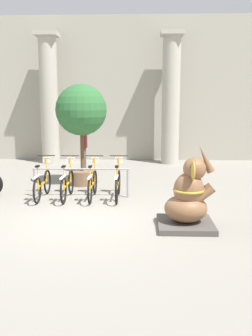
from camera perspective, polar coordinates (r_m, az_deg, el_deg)
ground_plane at (r=8.04m, az=-6.73°, el=-7.89°), size 60.00×60.00×0.00m
building_facade at (r=16.21m, az=-2.24°, el=11.89°), size 20.00×0.20×6.00m
column_left at (r=15.59m, az=-11.65°, el=10.39°), size 0.89×0.89×5.16m
column_right at (r=15.21m, az=6.85°, el=10.53°), size 0.89×0.89×5.16m
bike_rack at (r=9.81m, az=-6.90°, el=-1.18°), size 2.55×0.05×0.77m
bicycle_0 at (r=9.93m, az=-12.56°, el=-2.19°), size 0.48×1.69×1.07m
bicycle_1 at (r=9.77m, az=-8.89°, el=-2.26°), size 0.48×1.69×1.07m
bicycle_2 at (r=9.68m, az=-5.09°, el=-2.29°), size 0.48×1.69×1.07m
bicycle_3 at (r=9.65m, az=-1.24°, el=-2.30°), size 0.48×1.69×1.07m
elephant_statue at (r=7.50m, az=9.47°, el=-4.77°), size 1.10×1.10×1.66m
person_pedestrian at (r=13.23m, az=-6.43°, el=3.98°), size 0.24×0.47×1.80m
potted_tree at (r=11.16m, az=-6.82°, el=8.04°), size 1.50×1.50×2.99m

